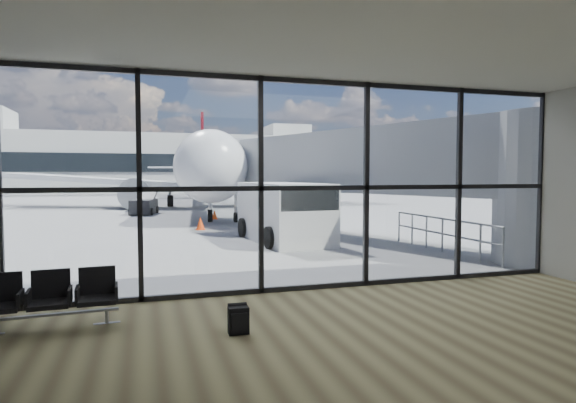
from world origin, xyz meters
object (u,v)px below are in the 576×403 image
service_van (285,212)px  backpack (238,320)px  belt_loader (144,206)px  seating_row (50,296)px  airliner (205,170)px

service_van → backpack: bearing=-114.8°
backpack → belt_loader: 24.17m
backpack → service_van: (3.64, 9.77, 0.89)m
backpack → service_van: size_ratio=0.09×
backpack → belt_loader: bearing=94.3°
service_van → belt_loader: bearing=104.6°
seating_row → airliner: 31.06m
airliner → belt_loader: bearing=-116.4°
backpack → service_van: service_van is taller
seating_row → service_van: service_van is taller
seating_row → belt_loader: bearing=82.9°
backpack → belt_loader: belt_loader is taller
service_van → airliner: bearing=86.2°
belt_loader → service_van: bearing=-58.5°
airliner → service_van: (0.23, -21.80, -1.70)m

